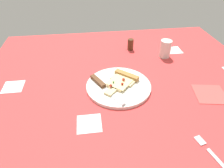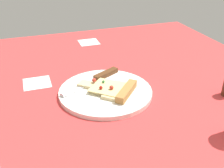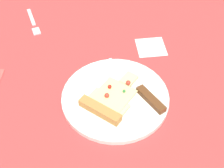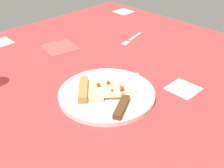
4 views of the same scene
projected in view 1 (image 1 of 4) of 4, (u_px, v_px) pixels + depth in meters
The scene contains 8 objects.
ground_plane at pixel (127, 95), 86.95cm from camera, with size 137.96×137.96×3.00cm.
plate at pixel (119, 86), 88.45cm from camera, with size 29.17×29.17×1.41cm, color white.
pizza_slice at pixel (122, 81), 89.23cm from camera, with size 17.39×18.18×2.60cm.
knife at pixel (104, 86), 86.16cm from camera, with size 13.24×22.12×2.45cm.
drinking_glass at pixel (165, 49), 108.58cm from camera, with size 6.13×6.13×9.71cm, color silver.
pepper_shaker at pixel (130, 44), 116.35cm from camera, with size 3.43×3.43×6.56cm, color #4C2D19.
fork at pixel (211, 152), 61.79cm from camera, with size 5.48×15.28×0.80cm.
napkin at pixel (210, 94), 84.86cm from camera, with size 13.00×13.00×0.40cm, color #E54C47.
Camera 1 is at (15.52, 64.72, 55.07)cm, focal length 31.30 mm.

